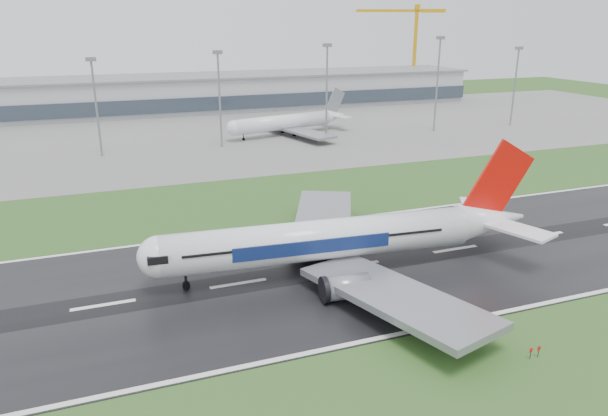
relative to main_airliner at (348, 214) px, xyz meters
name	(u,v)px	position (x,y,z in m)	size (l,w,h in m)	color
ground	(455,250)	(21.90, 1.09, -9.80)	(520.00, 520.00, 0.00)	#274E1C
runway	(455,249)	(21.90, 1.09, -9.75)	(400.00, 45.00, 0.10)	black
apron	(261,130)	(21.90, 126.09, -9.76)	(400.00, 130.00, 0.08)	slate
terminal	(225,92)	(21.90, 186.09, -2.30)	(240.00, 36.00, 15.00)	#999DA4
main_airliner	(348,214)	(0.00, 0.00, 0.00)	(65.70, 62.57, 19.40)	white
parked_airliner	(287,114)	(28.12, 113.35, -2.22)	(51.18, 47.65, 15.00)	silver
tower_crane	(415,51)	(132.33, 201.09, 14.03)	(48.58, 2.65, 47.66)	#CF9009
floodmast_1	(97,110)	(-35.85, 101.09, 4.25)	(0.64, 0.64, 28.09)	gray
floodmast_2	(220,102)	(1.31, 101.09, 4.92)	(0.64, 0.64, 29.43)	gray
floodmast_3	(327,94)	(38.25, 101.09, 5.72)	(0.64, 0.64, 31.03)	gray
floodmast_4	(437,87)	(81.99, 101.09, 6.70)	(0.64, 0.64, 33.00)	gray
floodmast_5	(514,88)	(117.20, 101.09, 4.66)	(0.64, 0.64, 28.91)	gray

